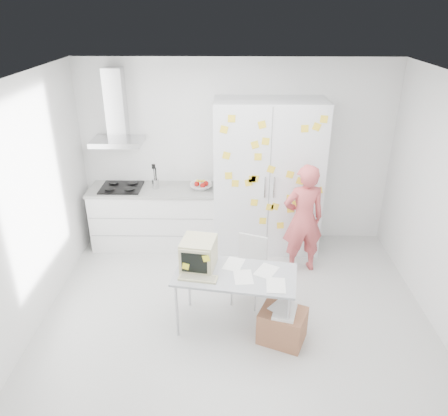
{
  "coord_description": "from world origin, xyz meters",
  "views": [
    {
      "loc": [
        -0.06,
        -4.09,
        3.36
      ],
      "look_at": [
        -0.15,
        0.68,
        1.09
      ],
      "focal_mm": 35.0,
      "sensor_mm": 36.0,
      "label": 1
    }
  ],
  "objects_px": {
    "person": "(303,219)",
    "chair": "(250,265)",
    "desk": "(212,263)",
    "cardboard_box": "(282,325)"
  },
  "relations": [
    {
      "from": "person",
      "to": "chair",
      "type": "relative_size",
      "value": 1.83
    },
    {
      "from": "person",
      "to": "desk",
      "type": "xyz_separation_m",
      "value": [
        -1.16,
        -1.12,
        0.02
      ]
    },
    {
      "from": "desk",
      "to": "chair",
      "type": "height_order",
      "value": "desk"
    },
    {
      "from": "person",
      "to": "cardboard_box",
      "type": "height_order",
      "value": "person"
    },
    {
      "from": "chair",
      "to": "desk",
      "type": "bearing_deg",
      "value": -113.55
    },
    {
      "from": "person",
      "to": "chair",
      "type": "xyz_separation_m",
      "value": [
        -0.72,
        -0.68,
        -0.29
      ]
    },
    {
      "from": "person",
      "to": "cardboard_box",
      "type": "bearing_deg",
      "value": 64.91
    },
    {
      "from": "person",
      "to": "chair",
      "type": "height_order",
      "value": "person"
    },
    {
      "from": "cardboard_box",
      "to": "desk",
      "type": "bearing_deg",
      "value": 158.73
    },
    {
      "from": "chair",
      "to": "cardboard_box",
      "type": "bearing_deg",
      "value": -45.22
    }
  ]
}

